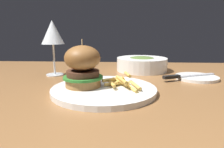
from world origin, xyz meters
name	(u,v)px	position (x,y,z in m)	size (l,w,h in m)	color
dining_table	(118,105)	(0.00, 0.00, 0.66)	(1.46, 0.86, 0.74)	brown
main_plate	(104,90)	(-0.03, -0.12, 0.75)	(0.28, 0.28, 0.01)	white
burger_sandwich	(83,66)	(-0.09, -0.11, 0.81)	(0.11, 0.11, 0.13)	#9E6B38
fries_pile	(121,82)	(0.01, -0.10, 0.77)	(0.11, 0.13, 0.03)	#E0B251
wine_glass	(53,34)	(-0.24, 0.09, 0.89)	(0.08, 0.08, 0.20)	silver
bread_plate	(196,77)	(0.27, 0.06, 0.74)	(0.14, 0.14, 0.01)	white
table_knife	(185,76)	(0.22, 0.04, 0.75)	(0.20, 0.09, 0.01)	silver
soup_bowl	(142,64)	(0.09, 0.20, 0.77)	(0.21, 0.21, 0.06)	white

